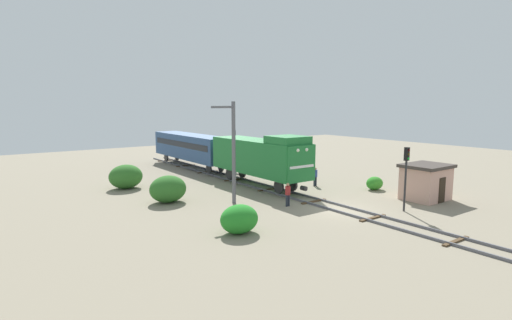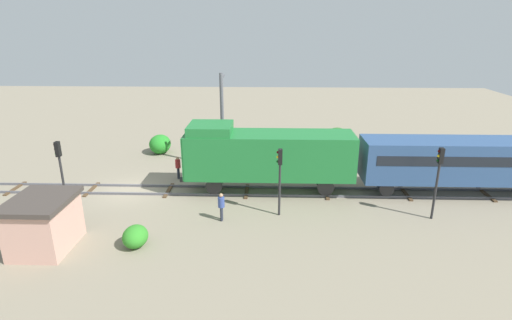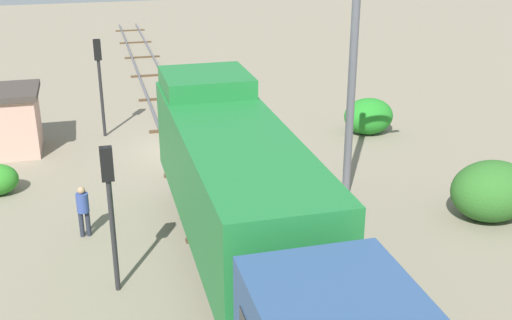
% 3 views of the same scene
% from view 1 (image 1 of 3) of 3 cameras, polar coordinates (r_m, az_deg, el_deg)
% --- Properties ---
extents(ground_plane, '(97.06, 97.06, 0.00)m').
position_cam_1_polar(ground_plane, '(28.58, 12.03, -6.95)').
color(ground_plane, gray).
extents(railway_track, '(2.40, 64.71, 0.16)m').
position_cam_1_polar(railway_track, '(28.56, 12.04, -6.81)').
color(railway_track, '#595960').
rests_on(railway_track, ground).
extents(locomotive, '(2.90, 11.60, 4.60)m').
position_cam_1_polar(locomotive, '(34.90, 0.62, 0.58)').
color(locomotive, '#1E7233').
rests_on(locomotive, railway_track).
extents(passenger_car_leading, '(2.84, 14.00, 3.66)m').
position_cam_1_polar(passenger_car_leading, '(46.25, -9.28, 2.01)').
color(passenger_car_leading, '#2D4C7A').
rests_on(passenger_car_leading, railway_track).
extents(traffic_signal_near, '(0.32, 0.34, 4.41)m').
position_cam_1_polar(traffic_signal_near, '(28.78, 20.67, -0.97)').
color(traffic_signal_near, '#262628').
rests_on(traffic_signal_near, ground).
extents(traffic_signal_mid, '(0.32, 0.34, 4.14)m').
position_cam_1_polar(traffic_signal_mid, '(37.61, 4.05, 1.27)').
color(traffic_signal_mid, '#262628').
rests_on(traffic_signal_mid, ground).
extents(traffic_signal_far, '(0.32, 0.34, 4.36)m').
position_cam_1_polar(traffic_signal_far, '(44.92, -3.15, 2.57)').
color(traffic_signal_far, '#262628').
rests_on(traffic_signal_far, ground).
extents(worker_near_track, '(0.38, 0.38, 1.70)m').
position_cam_1_polar(worker_near_track, '(28.71, 4.57, -4.68)').
color(worker_near_track, '#262B38').
rests_on(worker_near_track, ground).
extents(worker_by_signal, '(0.38, 0.38, 1.70)m').
position_cam_1_polar(worker_by_signal, '(35.95, 8.46, -2.15)').
color(worker_by_signal, '#262B38').
rests_on(worker_by_signal, ground).
extents(catenary_mast, '(1.94, 0.28, 7.48)m').
position_cam_1_polar(catenary_mast, '(29.06, -3.32, 1.46)').
color(catenary_mast, '#595960').
rests_on(catenary_mast, ground).
extents(relay_hut, '(3.50, 2.90, 2.74)m').
position_cam_1_polar(relay_hut, '(33.21, 23.10, -2.87)').
color(relay_hut, '#D19E8C').
rests_on(relay_hut, ground).
extents(bush_near, '(2.27, 1.86, 1.65)m').
position_cam_1_polar(bush_near, '(22.88, -2.41, -8.43)').
color(bush_near, '#248326').
rests_on(bush_near, ground).
extents(bush_mid, '(2.88, 2.35, 2.09)m').
position_cam_1_polar(bush_mid, '(36.37, -18.10, -2.27)').
color(bush_mid, '#2F6926').
rests_on(bush_mid, ground).
extents(bush_far, '(1.56, 1.27, 1.13)m').
position_cam_1_polar(bush_far, '(35.62, 16.58, -3.20)').
color(bush_far, '#2F8626').
rests_on(bush_far, ground).
extents(bush_back, '(2.78, 2.27, 2.02)m').
position_cam_1_polar(bush_back, '(30.48, -12.46, -4.07)').
color(bush_back, '#2E6926').
rests_on(bush_back, ground).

